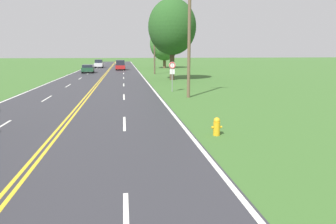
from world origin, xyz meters
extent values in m
cube|color=silver|center=(2.88, 16.50, 0.01)|extent=(0.12, 3.00, 0.00)
cube|color=silver|center=(2.88, 25.50, 0.01)|extent=(0.12, 3.00, 0.00)
cube|color=silver|center=(2.88, 34.50, 0.01)|extent=(0.12, 3.00, 0.00)
cube|color=silver|center=(2.88, 43.50, 0.01)|extent=(0.12, 3.00, 0.00)
cube|color=silver|center=(2.88, 52.50, 0.01)|extent=(0.12, 3.00, 0.00)
cube|color=silver|center=(2.88, 61.50, 0.01)|extent=(0.12, 3.00, 0.00)
cube|color=silver|center=(2.88, 70.50, 0.01)|extent=(0.12, 3.00, 0.00)
cube|color=silver|center=(2.88, 79.50, 0.01)|extent=(0.12, 3.00, 0.00)
cube|color=silver|center=(2.88, 88.50, 0.01)|extent=(0.12, 3.00, 0.00)
cube|color=silver|center=(2.88, 97.50, 0.01)|extent=(0.12, 3.00, 0.00)
cube|color=silver|center=(2.88, 106.50, 0.01)|extent=(0.12, 3.00, 0.00)
cube|color=silver|center=(-2.88, 25.50, 0.01)|extent=(0.12, 3.00, 0.00)
cube|color=silver|center=(-2.88, 34.50, 0.01)|extent=(0.12, 3.00, 0.00)
cube|color=silver|center=(-2.88, 43.50, 0.01)|extent=(0.12, 3.00, 0.00)
cube|color=silver|center=(-2.88, 52.50, 0.01)|extent=(0.12, 3.00, 0.00)
cube|color=silver|center=(-2.88, 61.50, 0.01)|extent=(0.12, 3.00, 0.00)
cube|color=silver|center=(-2.88, 70.50, 0.01)|extent=(0.12, 3.00, 0.00)
cube|color=silver|center=(-2.88, 79.50, 0.01)|extent=(0.12, 3.00, 0.00)
cube|color=silver|center=(-2.88, 88.50, 0.01)|extent=(0.12, 3.00, 0.00)
cube|color=silver|center=(-2.88, 97.50, 0.01)|extent=(0.12, 3.00, 0.00)
cube|color=silver|center=(-2.88, 106.50, 0.01)|extent=(0.12, 3.00, 0.00)
cylinder|color=gold|center=(6.70, 13.80, 0.29)|extent=(0.28, 0.28, 0.58)
sphere|color=gold|center=(6.70, 13.80, 0.63)|extent=(0.27, 0.27, 0.27)
cylinder|color=gold|center=(6.88, 13.80, 0.35)|extent=(0.08, 0.10, 0.10)
cylinder|color=gold|center=(6.52, 13.80, 0.35)|extent=(0.08, 0.10, 0.10)
cylinder|color=gray|center=(7.14, 28.21, 1.28)|extent=(0.07, 0.07, 2.57)
cylinder|color=white|center=(7.14, 28.19, 2.32)|extent=(0.60, 0.02, 0.60)
torus|color=red|center=(7.14, 28.18, 2.32)|extent=(0.55, 0.07, 0.55)
cube|color=white|center=(7.14, 28.19, 1.77)|extent=(0.44, 0.02, 0.44)
cylinder|color=brown|center=(7.83, 24.59, 4.67)|extent=(0.24, 0.24, 9.34)
cylinder|color=brown|center=(7.84, 50.32, 3.56)|extent=(0.24, 0.24, 7.12)
cube|color=brown|center=(7.84, 50.32, 6.52)|extent=(1.80, 0.12, 0.10)
cylinder|color=brown|center=(11.98, 69.03, 1.32)|extent=(0.64, 0.64, 2.63)
ellipsoid|color=#386B2D|center=(11.98, 69.03, 5.37)|extent=(6.44, 6.44, 7.41)
cylinder|color=#473828|center=(8.96, 39.66, 2.00)|extent=(0.59, 0.59, 4.00)
ellipsoid|color=#234C1E|center=(8.96, 39.66, 6.51)|extent=(5.89, 5.89, 6.78)
cylinder|color=black|center=(-4.04, 56.19, 0.34)|extent=(0.23, 0.69, 0.68)
cylinder|color=black|center=(-2.30, 56.26, 0.34)|extent=(0.23, 0.69, 0.68)
cylinder|color=black|center=(-3.94, 53.74, 0.34)|extent=(0.23, 0.69, 0.68)
cylinder|color=black|center=(-2.20, 53.82, 0.34)|extent=(0.23, 0.69, 0.68)
cube|color=#1E472D|center=(-3.12, 55.00, 0.62)|extent=(2.10, 4.02, 0.64)
cube|color=#1E232D|center=(-3.12, 55.00, 1.16)|extent=(1.82, 2.83, 0.43)
cylinder|color=black|center=(3.12, 61.55, 0.32)|extent=(0.21, 0.63, 0.63)
cylinder|color=black|center=(1.48, 61.58, 0.32)|extent=(0.21, 0.63, 0.63)
cylinder|color=black|center=(3.18, 64.31, 0.32)|extent=(0.21, 0.63, 0.63)
cylinder|color=black|center=(1.53, 64.35, 0.32)|extent=(0.21, 0.63, 0.63)
cube|color=#A81E1E|center=(2.33, 62.95, 0.62)|extent=(1.94, 4.50, 0.68)
cube|color=#1E232D|center=(2.33, 62.95, 1.45)|extent=(1.69, 3.15, 0.98)
cylinder|color=black|center=(-3.40, 73.71, 0.39)|extent=(0.20, 0.78, 0.78)
cylinder|color=black|center=(-1.82, 73.70, 0.39)|extent=(0.20, 0.78, 0.78)
cylinder|color=black|center=(-3.41, 71.20, 0.39)|extent=(0.20, 0.78, 0.78)
cylinder|color=black|center=(-1.84, 71.19, 0.39)|extent=(0.20, 0.78, 0.78)
cube|color=silver|center=(-2.62, 72.45, 0.74)|extent=(1.80, 4.06, 0.77)
cube|color=#1E232D|center=(-2.62, 72.45, 1.48)|extent=(1.58, 2.84, 0.72)
cylinder|color=black|center=(2.39, 86.34, 0.31)|extent=(0.21, 0.61, 0.61)
cylinder|color=black|center=(0.88, 86.35, 0.31)|extent=(0.21, 0.61, 0.61)
cylinder|color=black|center=(2.41, 89.28, 0.31)|extent=(0.21, 0.61, 0.61)
cylinder|color=black|center=(0.91, 89.29, 0.31)|extent=(0.21, 0.61, 0.61)
cube|color=#C1B28E|center=(1.65, 87.82, 0.57)|extent=(1.75, 4.75, 0.60)
cube|color=#1E232D|center=(1.65, 88.01, 1.13)|extent=(1.52, 2.62, 0.51)
camera|label=1|loc=(2.92, 2.09, 3.42)|focal=32.00mm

